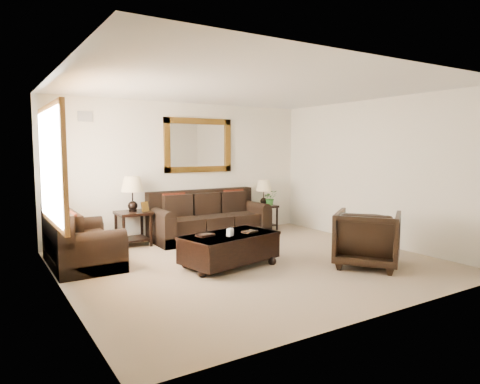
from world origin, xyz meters
TOP-DOWN VIEW (x-y plane):
  - room at (0.00, 0.00)m, footprint 5.51×5.01m
  - window at (-2.70, 0.90)m, footprint 0.07×1.96m
  - mirror at (0.32, 2.47)m, footprint 1.50×0.06m
  - air_vent at (-1.90, 2.48)m, footprint 0.25×0.02m
  - sofa at (0.32, 2.04)m, footprint 2.32×1.00m
  - loveseat at (-2.32, 1.28)m, footprint 0.94×1.58m
  - end_table_left at (-1.18, 2.17)m, footprint 0.58×0.58m
  - end_table_right at (1.78, 2.21)m, footprint 0.50×0.50m
  - coffee_table at (-0.38, 0.03)m, footprint 1.58×1.06m
  - armchair at (1.39, -1.07)m, footprint 1.23×1.24m
  - potted_plant at (1.88, 2.12)m, footprint 0.38×0.40m

SIDE VIEW (x-z plane):
  - coffee_table at x=-0.38m, z-range 0.00..0.62m
  - loveseat at x=-2.32m, z-range -0.12..0.77m
  - sofa at x=0.32m, z-range -0.13..0.82m
  - armchair at x=1.39m, z-range 0.00..0.94m
  - potted_plant at x=1.88m, z-range 0.54..0.80m
  - end_table_right at x=1.78m, z-range 0.17..1.26m
  - end_table_left at x=-1.18m, z-range 0.19..1.48m
  - room at x=0.00m, z-range 0.00..2.71m
  - window at x=-2.70m, z-range 0.72..2.38m
  - mirror at x=0.32m, z-range 1.30..2.40m
  - air_vent at x=-1.90m, z-range 2.26..2.44m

